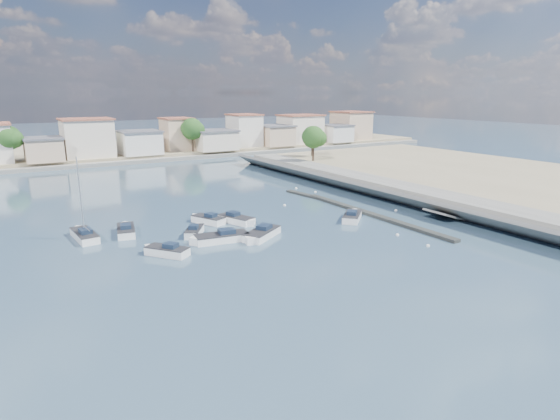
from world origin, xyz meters
The scene contains 18 objects.
ground centered at (0.00, 40.00, 0.00)m, with size 400.00×400.00×0.00m, color #2C3F58.
seawall_walkway centered at (18.50, 13.00, 0.90)m, with size 5.00×90.00×1.80m, color slate.
seawall_embankment centered at (40.10, 12.99, 0.85)m, with size 49.65×90.00×2.90m.
breakwater centered at (6.90, 12.69, 0.17)m, with size 2.00×31.02×0.35m.
far_shore_land centered at (0.00, 92.00, 0.70)m, with size 160.00×40.00×1.40m, color gray.
far_shore_quay centered at (0.00, 71.00, 0.40)m, with size 160.00×2.50×0.80m, color slate.
far_town centered at (10.71, 76.92, 4.93)m, with size 113.01×12.80×8.35m.
shore_trees centered at (8.34, 68.11, 6.22)m, with size 74.56×38.32×7.92m.
motorboat_a centered at (-19.94, 9.18, 0.38)m, with size 3.84×4.31×1.48m.
motorboat_b centered at (-15.08, 13.97, 0.38)m, with size 3.23×3.88×1.48m.
motorboat_c centered at (-13.85, 10.29, 0.38)m, with size 6.29×2.94×1.48m.
motorboat_d centered at (-9.54, 9.10, 0.38)m, with size 5.39×4.51×1.48m.
motorboat_e centered at (-21.43, 18.23, 0.38)m, with size 2.69×5.13×1.48m.
motorboat_f centered at (-12.04, 17.78, 0.38)m, with size 3.27×4.60×1.48m.
motorboat_g centered at (-8.98, 15.76, 0.38)m, with size 3.29×5.17×1.48m.
motorboat_h centered at (3.73, 9.85, 0.38)m, with size 4.65×4.47×1.48m.
sailboat centered at (-25.67, 18.74, 0.42)m, with size 2.23×5.99×9.00m.
mooring_buoys centered at (6.09, 14.19, 0.05)m, with size 11.39×31.80×0.39m.
Camera 1 is at (-32.64, -32.67, 15.08)m, focal length 30.00 mm.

